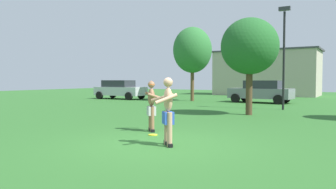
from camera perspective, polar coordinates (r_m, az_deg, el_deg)
The scene contains 10 objects.
ground_plane at distance 8.48m, azimuth -1.94°, elevation -8.65°, with size 80.00×80.00×0.00m, color #2D6628.
player_with_cap at distance 10.49m, azimuth -2.86°, elevation -1.63°, with size 0.77×0.79×1.62m.
player_in_blue at distance 8.20m, azimuth -0.03°, elevation -2.68°, with size 0.78×0.80×1.70m.
frisbee at distance 9.84m, azimuth -2.64°, elevation -6.99°, with size 0.28×0.28×0.03m, color yellow.
car_silver_near_post at distance 27.97m, azimuth -8.36°, elevation 0.92°, with size 4.37×2.18×1.58m.
car_gray_mid_lot at distance 24.13m, azimuth 15.87°, elevation 0.57°, with size 4.40×2.24×1.58m.
lamp_post at distance 19.01m, azimuth 19.48°, elevation 7.82°, with size 0.60×0.24×5.56m.
outbuilding_behind_lot at distance 35.98m, azimuth 16.72°, elevation 3.62°, with size 10.55×5.17×4.65m.
tree_left_field at distance 15.83m, azimuth 13.97°, elevation 8.05°, with size 2.65×2.65×4.50m.
tree_right_field at distance 25.32m, azimuth 4.25°, elevation 7.67°, with size 2.95×2.95×5.64m.
Camera 1 is at (4.54, -6.96, 1.66)m, focal length 35.14 mm.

